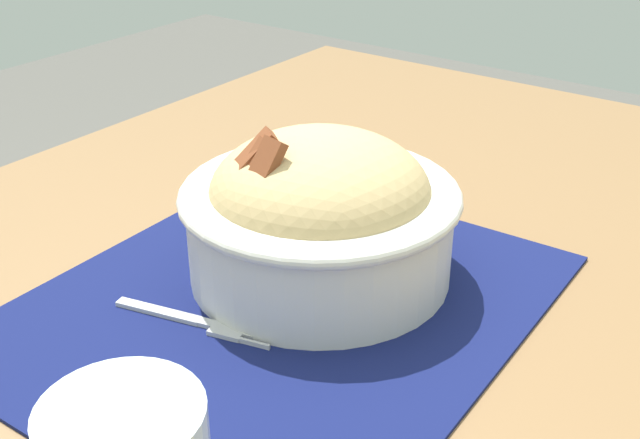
# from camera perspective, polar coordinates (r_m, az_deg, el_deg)

# --- Properties ---
(table) EXTENTS (1.20, 0.84, 0.75)m
(table) POSITION_cam_1_polar(r_m,az_deg,el_deg) (0.68, -0.07, -10.04)
(table) COLOR olive
(table) RESTS_ON ground_plane
(placemat) EXTENTS (0.42, 0.35, 0.00)m
(placemat) POSITION_cam_1_polar(r_m,az_deg,el_deg) (0.63, -2.86, -6.01)
(placemat) COLOR #11194C
(placemat) RESTS_ON table
(bowl) EXTENTS (0.24, 0.24, 0.13)m
(bowl) POSITION_cam_1_polar(r_m,az_deg,el_deg) (0.63, -0.04, 0.53)
(bowl) COLOR silver
(bowl) RESTS_ON placemat
(fork) EXTENTS (0.05, 0.13, 0.00)m
(fork) POSITION_cam_1_polar(r_m,az_deg,el_deg) (0.60, -8.34, -7.21)
(fork) COLOR #B9B9B9
(fork) RESTS_ON placemat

